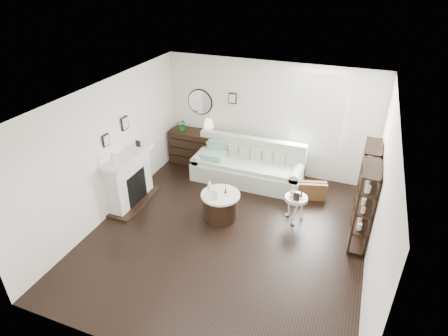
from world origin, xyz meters
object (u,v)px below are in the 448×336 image
at_px(dresser, 196,147).
at_px(drum_table, 221,205).
at_px(pedestal_table, 296,199).
at_px(sofa, 248,168).

xyz_separation_m(dresser, drum_table, (1.46, -1.98, -0.15)).
height_order(drum_table, pedestal_table, pedestal_table).
height_order(sofa, dresser, sofa).
height_order(dresser, pedestal_table, dresser).
height_order(sofa, drum_table, sofa).
distance_m(sofa, dresser, 1.58).
height_order(sofa, pedestal_table, sofa).
bearing_deg(pedestal_table, sofa, 139.72).
xyz_separation_m(sofa, pedestal_table, (1.36, -1.15, 0.17)).
relative_size(dresser, drum_table, 1.63).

